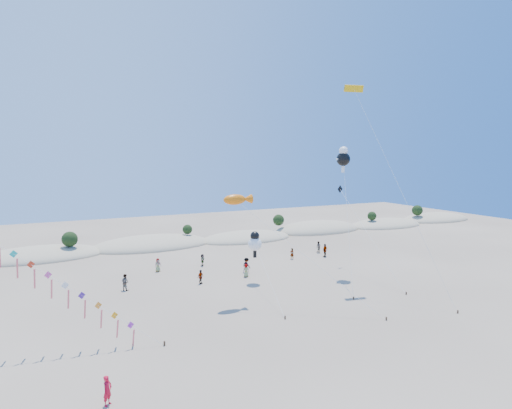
% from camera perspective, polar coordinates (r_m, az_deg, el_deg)
% --- Properties ---
extents(ground, '(160.00, 160.00, 0.00)m').
position_cam_1_polar(ground, '(30.16, 6.23, -21.88)').
color(ground, '#796754').
rests_on(ground, ground).
extents(dune_ridge, '(145.30, 11.49, 5.57)m').
position_cam_1_polar(dune_ridge, '(70.70, -12.89, -5.28)').
color(dune_ridge, tan).
rests_on(dune_ridge, ground).
extents(fish_kite, '(11.05, 11.23, 10.63)m').
position_cam_1_polar(fish_kite, '(41.72, -2.40, 0.65)').
color(fish_kite, '#3F2D1E').
rests_on(fish_kite, ground).
extents(cartoon_kite_low, '(3.32, 12.17, 5.86)m').
position_cam_1_polar(cartoon_kite_low, '(48.58, -0.16, -5.06)').
color(cartoon_kite_low, '#3F2D1E').
rests_on(cartoon_kite_low, ground).
extents(cartoon_kite_high, '(6.29, 9.92, 15.48)m').
position_cam_1_polar(cartoon_kite_high, '(52.94, 11.57, 6.14)').
color(cartoon_kite_high, '#3F2D1E').
rests_on(cartoon_kite_high, ground).
extents(parafoil_kite, '(3.22, 13.70, 22.19)m').
position_cam_1_polar(parafoil_kite, '(50.17, 13.14, 14.32)').
color(parafoil_kite, '#3F2D1E').
rests_on(parafoil_kite, ground).
extents(dark_kite, '(2.57, 14.44, 10.48)m').
position_cam_1_polar(dark_kite, '(54.87, 13.05, -1.08)').
color(dark_kite, '#3F2D1E').
rests_on(dark_kite, ground).
extents(flyer_foreground, '(0.75, 0.76, 1.77)m').
position_cam_1_polar(flyer_foreground, '(28.15, -19.20, -22.37)').
color(flyer_foreground, red).
rests_on(flyer_foreground, ground).
extents(beachgoers, '(29.68, 8.77, 1.87)m').
position_cam_1_polar(beachgoers, '(54.95, -2.30, -7.71)').
color(beachgoers, slate).
rests_on(beachgoers, ground).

